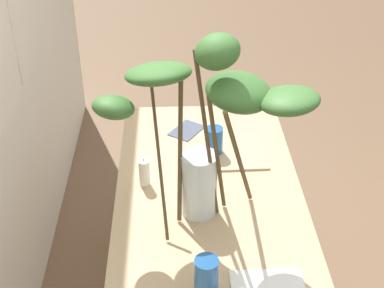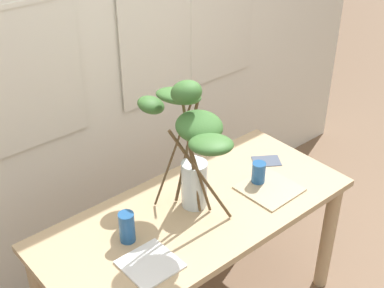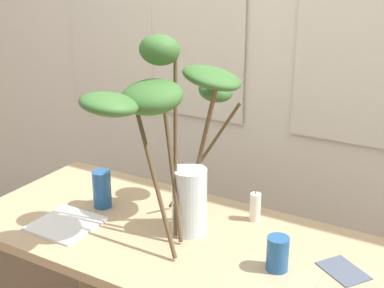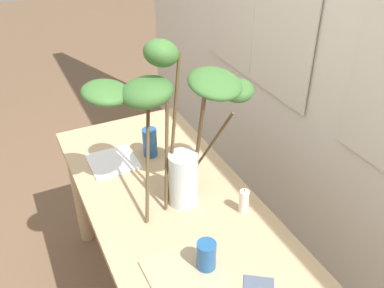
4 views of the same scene
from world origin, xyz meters
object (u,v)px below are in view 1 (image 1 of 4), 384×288
at_px(vase_with_branches, 208,119).
at_px(plate_square_right, 232,151).
at_px(pillar_candle, 144,173).
at_px(drinking_glass_blue_left, 206,279).
at_px(drinking_glass_blue_right, 214,141).
at_px(dining_table, 211,242).

height_order(vase_with_branches, plate_square_right, vase_with_branches).
height_order(plate_square_right, pillar_candle, pillar_candle).
bearing_deg(drinking_glass_blue_left, pillar_candle, 19.55).
distance_m(drinking_glass_blue_left, drinking_glass_blue_right, 0.77).
relative_size(drinking_glass_blue_left, plate_square_right, 0.55).
bearing_deg(dining_table, pillar_candle, 52.13).
xyz_separation_m(dining_table, vase_with_branches, (-0.02, 0.02, 0.55)).
xyz_separation_m(dining_table, drinking_glass_blue_left, (-0.38, 0.04, 0.21)).
xyz_separation_m(vase_with_branches, pillar_candle, (0.21, 0.22, -0.36)).
bearing_deg(plate_square_right, drinking_glass_blue_right, 92.54).
bearing_deg(drinking_glass_blue_left, drinking_glass_blue_right, -5.90).
height_order(drinking_glass_blue_left, drinking_glass_blue_right, drinking_glass_blue_left).
height_order(dining_table, vase_with_branches, vase_with_branches).
bearing_deg(drinking_glass_blue_right, drinking_glass_blue_left, 174.10).
xyz_separation_m(plate_square_right, pillar_candle, (-0.21, 0.36, 0.05)).
height_order(drinking_glass_blue_right, pillar_candle, drinking_glass_blue_right).
xyz_separation_m(drinking_glass_blue_left, pillar_candle, (0.57, 0.20, -0.02)).
xyz_separation_m(dining_table, plate_square_right, (0.40, -0.11, 0.14)).
bearing_deg(drinking_glass_blue_left, vase_with_branches, -3.57).
xyz_separation_m(vase_with_branches, plate_square_right, (0.42, -0.14, -0.41)).
bearing_deg(pillar_candle, drinking_glass_blue_left, -160.45).
bearing_deg(vase_with_branches, drinking_glass_blue_right, -7.90).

